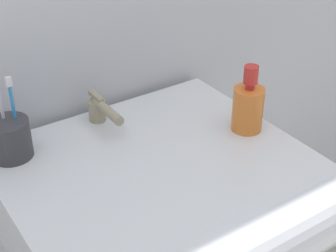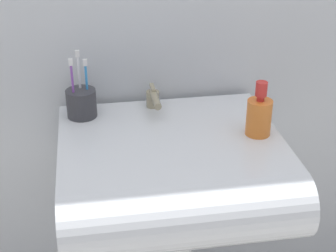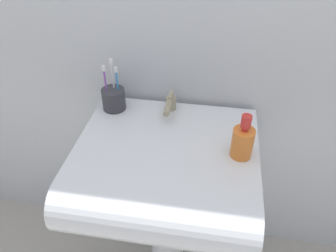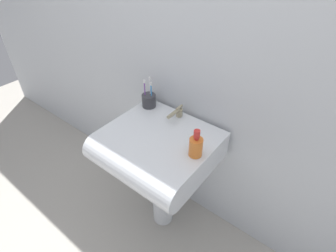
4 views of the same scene
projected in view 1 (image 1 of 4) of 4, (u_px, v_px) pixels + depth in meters
name	position (u px, v px, depth m)	size (l,w,h in m)	color
sink_basin	(166.00, 205.00, 1.09)	(0.62, 0.57, 0.17)	white
faucet	(101.00, 110.00, 1.18)	(0.04, 0.14, 0.07)	tan
toothbrush_cup	(9.00, 138.00, 1.07)	(0.09, 0.09, 0.20)	#38383D
soap_bottle	(248.00, 106.00, 1.15)	(0.07, 0.07, 0.16)	orange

